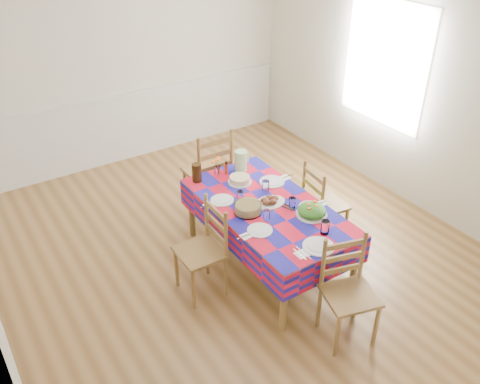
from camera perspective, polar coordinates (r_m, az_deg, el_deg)
name	(u,v)px	position (r m, az deg, el deg)	size (l,w,h in m)	color
room	(233,130)	(4.61, -0.84, 6.93)	(4.58, 5.08, 2.78)	brown
wainscot	(134,123)	(7.01, -11.79, 7.58)	(4.41, 0.06, 0.92)	silver
window_right	(385,63)	(6.15, 15.93, 13.73)	(1.40, 1.40, 0.00)	white
dining_table	(267,212)	(4.79, 3.10, -2.26)	(0.94, 1.75, 0.68)	brown
setting_near_head	(320,239)	(4.33, 9.00, -5.28)	(0.43, 0.29, 0.13)	white
setting_left_near	(262,225)	(4.45, 2.47, -3.71)	(0.41, 0.24, 0.11)	white
setting_left_far	(228,199)	(4.80, -1.33, -0.79)	(0.41, 0.24, 0.11)	white
setting_right_near	(304,205)	(4.74, 7.22, -1.51)	(0.42, 0.24, 0.11)	white
setting_right_far	(270,183)	(5.05, 3.42, 0.99)	(0.48, 0.28, 0.12)	white
meat_platter	(270,201)	(4.77, 3.35, -1.04)	(0.31, 0.22, 0.06)	white
salad_platter	(312,211)	(4.64, 8.07, -2.11)	(0.29, 0.29, 0.12)	white
pasta_bowl	(248,208)	(4.63, 0.88, -1.82)	(0.25, 0.25, 0.09)	white
cake	(240,180)	(5.09, -0.03, 1.39)	(0.24, 0.24, 0.07)	white
serving_utensils	(283,205)	(4.77, 4.85, -1.41)	(0.12, 0.28, 0.01)	black
flower_vase	(217,168)	(5.19, -2.60, 2.70)	(0.13, 0.11, 0.21)	white
hot_sauce	(226,168)	(5.22, -1.54, 2.75)	(0.03, 0.03, 0.14)	#AD2D0D
green_pitcher	(241,161)	(5.27, 0.11, 3.53)	(0.13, 0.13, 0.22)	#B0D898
tea_pitcher	(197,173)	(5.10, -4.88, 2.17)	(0.10, 0.10, 0.19)	black
name_card	(327,253)	(4.22, 9.76, -6.79)	(0.08, 0.03, 0.02)	white
chair_near	(348,292)	(4.26, 11.99, -10.91)	(0.50, 0.48, 0.92)	brown
chair_far	(210,173)	(5.63, -3.44, 2.20)	(0.46, 0.44, 1.04)	brown
chair_left	(204,250)	(4.59, -4.08, -6.56)	(0.39, 0.41, 0.91)	brown
chair_right	(322,204)	(5.27, 9.18, -1.39)	(0.42, 0.44, 0.90)	brown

